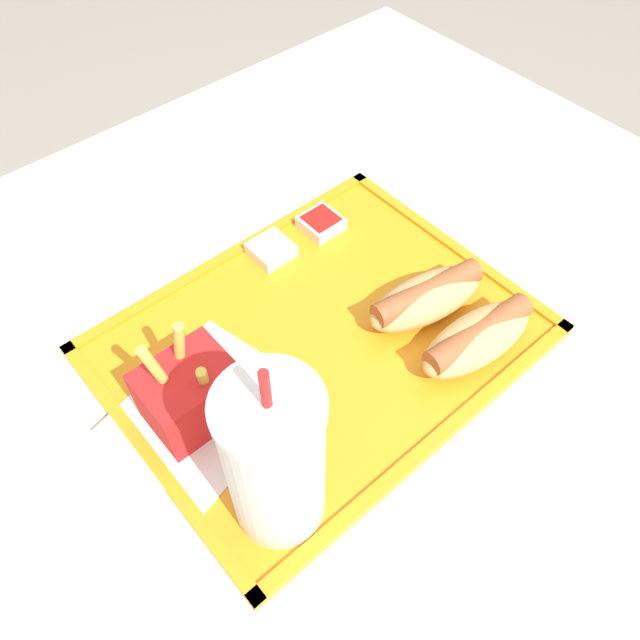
# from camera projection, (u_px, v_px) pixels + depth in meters

# --- Properties ---
(ground_plane) EXTENTS (8.00, 8.00, 0.00)m
(ground_plane) POSITION_uv_depth(u_px,v_px,m) (339.00, 554.00, 1.19)
(ground_plane) COLOR gray
(dining_table) EXTENTS (1.02, 0.95, 0.71)m
(dining_table) POSITION_uv_depth(u_px,v_px,m) (345.00, 479.00, 0.91)
(dining_table) COLOR beige
(dining_table) RESTS_ON ground_plane
(food_tray) EXTENTS (0.40, 0.31, 0.01)m
(food_tray) POSITION_uv_depth(u_px,v_px,m) (320.00, 341.00, 0.62)
(food_tray) COLOR orange
(food_tray) RESTS_ON dining_table
(paper_napkin) EXTENTS (0.18, 0.16, 0.00)m
(paper_napkin) POSITION_uv_depth(u_px,v_px,m) (205.00, 409.00, 0.57)
(paper_napkin) COLOR white
(paper_napkin) RESTS_ON food_tray
(soda_cup) EXTENTS (0.08, 0.08, 0.20)m
(soda_cup) POSITION_uv_depth(u_px,v_px,m) (275.00, 461.00, 0.45)
(soda_cup) COLOR silver
(soda_cup) RESTS_ON food_tray
(hot_dog_far) EXTENTS (0.13, 0.06, 0.04)m
(hot_dog_far) POSITION_uv_depth(u_px,v_px,m) (477.00, 338.00, 0.59)
(hot_dog_far) COLOR tan
(hot_dog_far) RESTS_ON food_tray
(hot_dog_near) EXTENTS (0.14, 0.08, 0.04)m
(hot_dog_near) POSITION_uv_depth(u_px,v_px,m) (426.00, 297.00, 0.62)
(hot_dog_near) COLOR tan
(hot_dog_near) RESTS_ON food_tray
(fries_carton) EXTENTS (0.08, 0.06, 0.11)m
(fries_carton) POSITION_uv_depth(u_px,v_px,m) (190.00, 393.00, 0.54)
(fries_carton) COLOR red
(fries_carton) RESTS_ON food_tray
(sauce_cup_mayo) EXTENTS (0.04, 0.04, 0.02)m
(sauce_cup_mayo) POSITION_uv_depth(u_px,v_px,m) (270.00, 250.00, 0.68)
(sauce_cup_mayo) COLOR silver
(sauce_cup_mayo) RESTS_ON food_tray
(sauce_cup_ketchup) EXTENTS (0.04, 0.04, 0.02)m
(sauce_cup_ketchup) POSITION_uv_depth(u_px,v_px,m) (321.00, 223.00, 0.70)
(sauce_cup_ketchup) COLOR silver
(sauce_cup_ketchup) RESTS_ON food_tray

